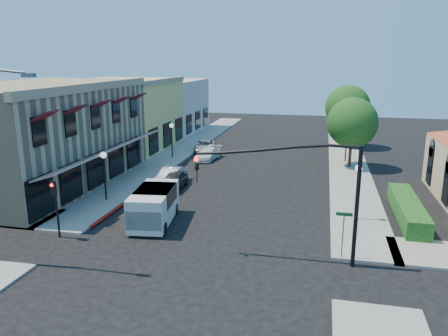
% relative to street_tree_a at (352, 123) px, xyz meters
% --- Properties ---
extents(ground, '(120.00, 120.00, 0.00)m').
position_rel_street_tree_a_xyz_m(ground, '(-8.80, -22.00, -4.19)').
color(ground, black).
rests_on(ground, ground).
extents(sidewalk_left, '(3.50, 50.00, 0.12)m').
position_rel_street_tree_a_xyz_m(sidewalk_left, '(-17.55, 5.00, -4.13)').
color(sidewalk_left, gray).
rests_on(sidewalk_left, ground).
extents(sidewalk_right, '(3.50, 50.00, 0.12)m').
position_rel_street_tree_a_xyz_m(sidewalk_right, '(-0.05, 5.00, -4.13)').
color(sidewalk_right, gray).
rests_on(sidewalk_right, ground).
extents(curb_red_strip, '(0.25, 10.00, 0.06)m').
position_rel_street_tree_a_xyz_m(curb_red_strip, '(-15.70, -14.00, -4.19)').
color(curb_red_strip, maroon).
rests_on(curb_red_strip, ground).
extents(corner_brick_building, '(11.77, 18.20, 8.10)m').
position_rel_street_tree_a_xyz_m(corner_brick_building, '(-24.25, -11.00, -0.19)').
color(corner_brick_building, tan).
rests_on(corner_brick_building, ground).
extents(yellow_stucco_building, '(10.00, 12.00, 7.60)m').
position_rel_street_tree_a_xyz_m(yellow_stucco_building, '(-24.30, 4.00, -0.39)').
color(yellow_stucco_building, '#DCC463').
rests_on(yellow_stucco_building, ground).
extents(pink_stucco_building, '(10.00, 12.00, 7.00)m').
position_rel_street_tree_a_xyz_m(pink_stucco_building, '(-24.30, 16.00, -0.69)').
color(pink_stucco_building, beige).
rests_on(pink_stucco_building, ground).
extents(hedge, '(1.40, 8.00, 1.10)m').
position_rel_street_tree_a_xyz_m(hedge, '(2.90, -13.00, -4.19)').
color(hedge, '#193C11').
rests_on(hedge, ground).
extents(street_tree_a, '(4.56, 4.56, 6.48)m').
position_rel_street_tree_a_xyz_m(street_tree_a, '(0.00, 0.00, 0.00)').
color(street_tree_a, '#372116').
rests_on(street_tree_a, ground).
extents(street_tree_b, '(4.94, 4.94, 7.02)m').
position_rel_street_tree_a_xyz_m(street_tree_b, '(0.00, 10.00, 0.35)').
color(street_tree_b, '#372116').
rests_on(street_tree_b, ground).
extents(signal_mast_arm, '(8.01, 0.39, 6.00)m').
position_rel_street_tree_a_xyz_m(signal_mast_arm, '(-2.94, -20.50, -0.11)').
color(signal_mast_arm, black).
rests_on(signal_mast_arm, ground).
extents(secondary_signal, '(0.28, 0.42, 3.32)m').
position_rel_street_tree_a_xyz_m(secondary_signal, '(-16.80, -20.59, -1.88)').
color(secondary_signal, black).
rests_on(secondary_signal, ground).
extents(street_name_sign, '(0.80, 0.06, 2.50)m').
position_rel_street_tree_a_xyz_m(street_name_sign, '(-1.30, -19.80, -2.50)').
color(street_name_sign, '#595B5E').
rests_on(street_name_sign, ground).
extents(lamppost_left_near, '(0.44, 0.44, 3.57)m').
position_rel_street_tree_a_xyz_m(lamppost_left_near, '(-17.30, -14.00, -1.46)').
color(lamppost_left_near, black).
rests_on(lamppost_left_near, ground).
extents(lamppost_left_far, '(0.44, 0.44, 3.57)m').
position_rel_street_tree_a_xyz_m(lamppost_left_far, '(-17.30, 0.00, -1.46)').
color(lamppost_left_far, black).
rests_on(lamppost_left_far, ground).
extents(lamppost_right_near, '(0.44, 0.44, 3.57)m').
position_rel_street_tree_a_xyz_m(lamppost_right_near, '(-0.30, -14.00, -1.46)').
color(lamppost_right_near, black).
rests_on(lamppost_right_near, ground).
extents(lamppost_right_far, '(0.44, 0.44, 3.57)m').
position_rel_street_tree_a_xyz_m(lamppost_right_far, '(-0.30, 2.00, -1.46)').
color(lamppost_right_far, black).
rests_on(lamppost_right_far, ground).
extents(white_van, '(2.72, 5.11, 2.16)m').
position_rel_street_tree_a_xyz_m(white_van, '(-12.33, -17.33, -2.94)').
color(white_van, silver).
rests_on(white_van, ground).
extents(parked_car_a, '(1.81, 3.97, 1.32)m').
position_rel_street_tree_a_xyz_m(parked_car_a, '(-13.60, -10.00, -3.53)').
color(parked_car_a, black).
rests_on(parked_car_a, ground).
extents(parked_car_b, '(1.73, 4.19, 1.35)m').
position_rel_street_tree_a_xyz_m(parked_car_b, '(-14.26, -9.00, -3.52)').
color(parked_car_b, '#BBBDC0').
rests_on(parked_car_b, ground).
extents(parked_car_c, '(2.19, 4.25, 1.18)m').
position_rel_street_tree_a_xyz_m(parked_car_c, '(-13.60, 0.26, -3.61)').
color(parked_car_c, white).
rests_on(parked_car_c, ground).
extents(parked_car_d, '(2.43, 4.46, 1.19)m').
position_rel_street_tree_a_xyz_m(parked_car_d, '(-15.00, 4.06, -3.60)').
color(parked_car_d, '#A1A4A6').
rests_on(parked_car_d, ground).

